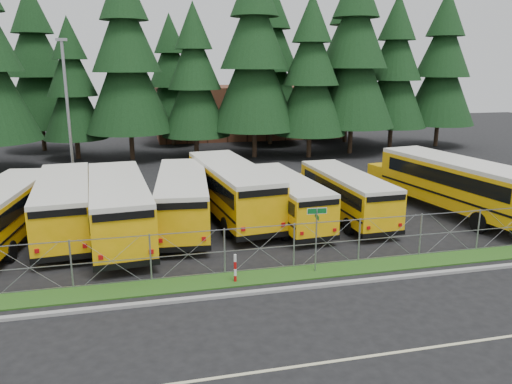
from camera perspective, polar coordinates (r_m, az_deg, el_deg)
ground at (r=22.97m, az=5.96°, el=-7.40°), size 120.00×120.00×0.00m
curb at (r=20.29m, az=8.88°, el=-10.35°), size 50.00×0.25×0.12m
grass_verge at (r=21.49m, az=7.46°, el=-8.94°), size 50.00×1.40×0.06m
road_lane_line at (r=16.43m, az=15.58°, el=-17.26°), size 50.00×0.12×0.01m
chainlink_fence at (r=21.74m, az=6.89°, el=-5.89°), size 44.00×0.10×2.00m
brick_building at (r=61.78m, az=-0.98°, el=9.23°), size 22.00×10.00×6.00m
bus_0 at (r=27.55m, az=-26.56°, el=-2.12°), size 3.79×10.86×2.79m
bus_1 at (r=27.32m, az=-21.00°, el=-1.55°), size 3.54×11.21×2.89m
bus_2 at (r=25.88m, az=-15.46°, el=-1.79°), size 3.67×11.78×3.04m
bus_3 at (r=27.04m, az=-8.36°, el=-0.89°), size 3.69×11.25×2.90m
bus_4 at (r=28.39m, az=-2.99°, el=0.18°), size 4.07×12.02×3.09m
bus_5 at (r=27.51m, az=3.19°, el=-0.83°), size 3.11×10.00×2.58m
bus_6 at (r=28.73m, az=10.00°, el=-0.34°), size 2.74×10.06×2.62m
bus_east at (r=31.38m, az=21.34°, el=0.68°), size 4.85×12.54×3.21m
street_sign at (r=20.72m, az=6.93°, el=-3.88°), size 0.84×0.55×2.81m
striped_bollard at (r=20.10m, az=-2.39°, el=-8.74°), size 0.11×0.11×1.20m
light_standard at (r=35.81m, az=-20.69°, el=8.65°), size 0.70×0.35×10.14m
conifer_2 at (r=48.84m, az=-20.25°, el=10.98°), size 5.75×5.75×12.72m
conifer_3 at (r=46.95m, az=-14.56°, el=14.14°), size 7.86×7.86×17.38m
conifer_4 at (r=46.80m, az=-7.03°, el=12.40°), size 6.32×6.32×13.98m
conifer_5 at (r=46.70m, az=-0.18°, el=14.93°), size 8.12×8.12×17.95m
conifer_6 at (r=46.92m, az=6.28°, el=12.93°), size 6.70×6.70×14.81m
conifer_7 at (r=49.71m, az=11.14°, el=14.71°), size 8.17×8.17×18.08m
conifer_8 at (r=53.70m, az=15.54°, el=13.00°), size 6.98×6.98×15.43m
conifer_9 at (r=56.79m, az=20.50°, el=13.01°), size 7.27×7.27×16.08m
conifer_10 at (r=54.81m, az=-23.82°, el=12.76°), size 7.34×7.34×16.23m
conifer_11 at (r=55.05m, az=-9.66°, el=12.45°), size 6.21×6.21×13.74m
conifer_12 at (r=54.82m, az=1.68°, el=14.45°), size 7.79×7.79×17.22m
conifer_13 at (r=57.29m, az=10.49°, el=14.60°), size 8.13×8.13×17.97m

